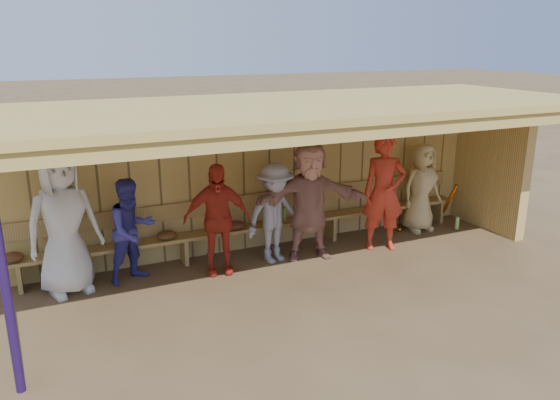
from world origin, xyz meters
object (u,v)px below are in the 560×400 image
object	(u,v)px
player_e	(275,213)
bench	(260,219)
player_f	(310,201)
player_d	(217,219)
player_c	(132,230)
player_g	(384,193)
player_b	(63,223)
player_h	(421,187)

from	to	relation	value
player_e	bench	size ratio (longest dim) A/B	0.21
player_f	player_d	bearing A→B (deg)	-168.27
player_d	player_f	distance (m)	1.49
player_e	player_f	distance (m)	0.58
player_c	player_d	xyz separation A→B (m)	(1.17, -0.24, 0.08)
player_c	bench	size ratio (longest dim) A/B	0.20
player_g	bench	bearing A→B (deg)	177.97
player_c	bench	distance (m)	2.13
bench	player_b	bearing A→B (deg)	-172.91
player_b	bench	bearing A→B (deg)	-8.58
player_g	player_b	bearing A→B (deg)	-164.08
player_b	player_g	world-z (taller)	player_b
player_b	player_f	size ratio (longest dim) A/B	1.06
player_e	bench	world-z (taller)	player_e
player_c	player_e	bearing A→B (deg)	-27.64
player_c	player_d	bearing A→B (deg)	-34.02
player_e	player_h	size ratio (longest dim) A/B	0.98
bench	player_d	bearing A→B (deg)	-147.53
player_b	bench	xyz separation A→B (m)	(2.97, 0.37, -0.46)
player_b	player_d	size ratio (longest dim) A/B	1.20
player_e	player_g	bearing A→B (deg)	-21.03
player_g	bench	size ratio (longest dim) A/B	0.25
player_d	bench	distance (m)	1.13
player_g	player_c	bearing A→B (deg)	-165.45
player_g	player_h	size ratio (longest dim) A/B	1.19
player_b	player_h	size ratio (longest dim) A/B	1.25
player_e	player_f	bearing A→B (deg)	-23.21
player_d	player_b	bearing A→B (deg)	-174.78
player_b	player_h	distance (m)	5.95
player_c	player_d	size ratio (longest dim) A/B	0.91
player_c	player_e	xyz separation A→B (m)	(2.11, -0.19, 0.03)
player_b	player_c	distance (m)	0.91
player_b	player_e	size ratio (longest dim) A/B	1.27
player_b	player_c	size ratio (longest dim) A/B	1.32
player_b	player_e	bearing A→B (deg)	-18.87
player_b	player_g	distance (m)	4.83
player_f	bench	bearing A→B (deg)	145.34
player_h	bench	size ratio (longest dim) A/B	0.21
player_b	player_f	bearing A→B (deg)	-19.85
player_b	bench	distance (m)	3.03
player_d	bench	size ratio (longest dim) A/B	0.22
player_e	player_f	size ratio (longest dim) A/B	0.83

